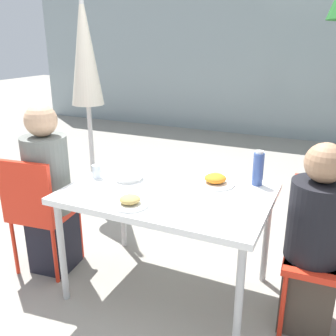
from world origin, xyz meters
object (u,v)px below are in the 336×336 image
chair_left (37,206)px  person_left (49,194)px  salad_bowl (128,174)px  drinking_cup (97,172)px  chair_right (323,242)px  person_right (314,245)px  closed_umbrella (85,61)px  bottle (258,169)px

chair_left → person_left: (0.04, 0.09, 0.07)m
person_left → salad_bowl: (0.55, 0.18, 0.17)m
drinking_cup → person_left: bearing=-163.3°
chair_left → salad_bowl: 0.69m
chair_right → person_right: (-0.05, -0.08, 0.02)m
chair_left → chair_right: size_ratio=1.00×
drinking_cup → person_right: bearing=1.7°
chair_left → closed_umbrella: size_ratio=0.43×
drinking_cup → chair_right: bearing=4.8°
closed_umbrella → salad_bowl: closed_umbrella is taller
person_right → drinking_cup: 1.45m
chair_right → person_left: bearing=4.4°
salad_bowl → chair_left: bearing=-156.0°
chair_left → closed_umbrella: 1.48m
chair_right → bottle: 0.59m
closed_umbrella → drinking_cup: 1.34m
person_left → closed_umbrella: bearing=102.9°
chair_left → salad_bowl: chair_left is taller
chair_left → person_right: size_ratio=0.78×
person_right → salad_bowl: (-1.22, 0.03, 0.23)m
chair_left → drinking_cup: bearing=19.3°
chair_right → person_right: bearing=57.9°
chair_right → salad_bowl: 1.29m
person_left → drinking_cup: person_left is taller
closed_umbrella → drinking_cup: closed_umbrella is taller
chair_left → person_right: person_right is taller
bottle → drinking_cup: 1.08m
person_left → drinking_cup: 0.41m
closed_umbrella → salad_bowl: 1.42m
person_left → drinking_cup: size_ratio=13.45×
person_right → salad_bowl: person_right is taller
drinking_cup → bottle: bearing=18.0°
chair_left → drinking_cup: 0.50m
chair_left → person_right: (1.81, 0.23, 0.02)m
salad_bowl → drinking_cup: bearing=-160.1°
person_left → salad_bowl: bearing=11.2°
drinking_cup → chair_left: bearing=-154.0°
person_left → closed_umbrella: (-0.36, 1.02, 0.85)m
person_right → salad_bowl: 1.25m
chair_right → salad_bowl: chair_right is taller
person_left → chair_right: size_ratio=1.39×
person_left → bottle: size_ratio=5.33×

